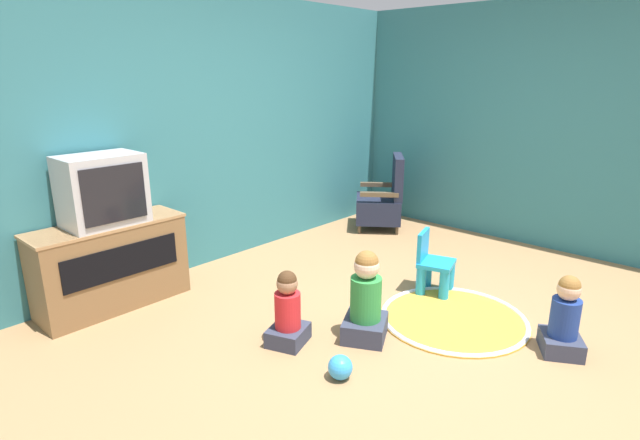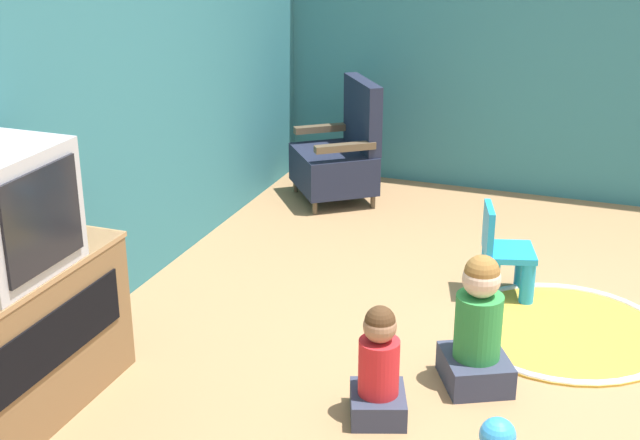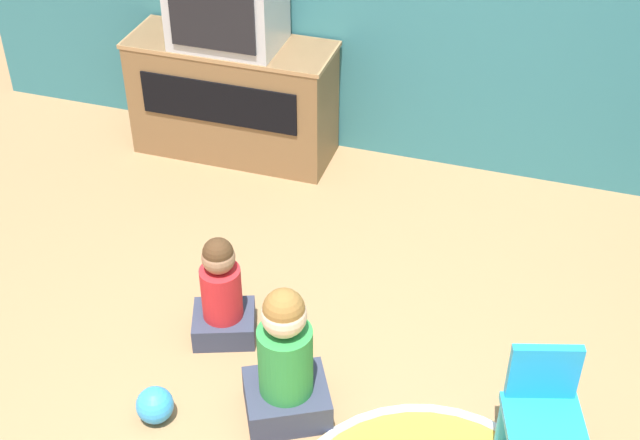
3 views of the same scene
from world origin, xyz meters
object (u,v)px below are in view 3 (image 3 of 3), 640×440
object	(u,v)px
tv_cabinet	(233,97)
child_watching_left	(222,295)
child_watching_right	(286,364)
yellow_kid_chair	(541,427)
toy_ball	(155,405)

from	to	relation	value
tv_cabinet	child_watching_left	xyz separation A→B (m)	(0.54, -1.49, -0.13)
tv_cabinet	child_watching_right	xyz separation A→B (m)	(0.97, -1.84, -0.08)
yellow_kid_chair	child_watching_right	world-z (taller)	child_watching_right
tv_cabinet	yellow_kid_chair	distance (m)	2.69
tv_cabinet	child_watching_right	distance (m)	2.08
child_watching_right	toy_ball	distance (m)	0.58
yellow_kid_chair	child_watching_right	distance (m)	1.02
tv_cabinet	child_watching_right	world-z (taller)	tv_cabinet
child_watching_left	toy_ball	world-z (taller)	child_watching_left
yellow_kid_chair	tv_cabinet	bearing A→B (deg)	121.36
yellow_kid_chair	child_watching_right	xyz separation A→B (m)	(-1.02, -0.04, 0.07)
child_watching_left	child_watching_right	size ratio (longest dim) A/B	0.82
yellow_kid_chair	child_watching_left	bearing A→B (deg)	151.31
child_watching_left	child_watching_right	distance (m)	0.56
child_watching_right	tv_cabinet	bearing A→B (deg)	89.95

